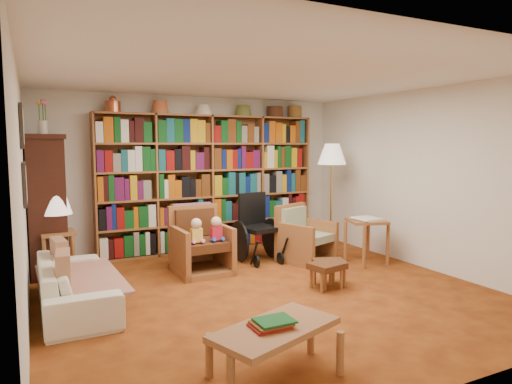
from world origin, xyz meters
TOP-DOWN VIEW (x-y plane):
  - floor at (0.00, 0.00)m, footprint 5.00×5.00m
  - ceiling at (0.00, 0.00)m, footprint 5.00×5.00m
  - wall_back at (0.00, 2.50)m, footprint 5.00×0.00m
  - wall_front at (0.00, -2.50)m, footprint 5.00×0.00m
  - wall_left at (-2.50, 0.00)m, footprint 0.00×5.00m
  - wall_right at (2.50, 0.00)m, footprint 0.00×5.00m
  - bookshelf at (0.20, 2.33)m, footprint 3.60×0.30m
  - curio_cabinet at (-2.25, 2.00)m, footprint 0.50×0.95m
  - framed_pictures at (-2.48, 0.30)m, footprint 0.03×0.52m
  - sofa at (-2.05, 0.41)m, footprint 1.78×0.71m
  - sofa_throw at (-2.00, 0.41)m, footprint 0.86×1.53m
  - cushion_left at (-2.18, 0.76)m, footprint 0.17×0.42m
  - cushion_right at (-2.18, 0.06)m, footprint 0.16×0.42m
  - side_table_lamp at (-2.15, 1.67)m, footprint 0.44×0.44m
  - table_lamp at (-2.15, 1.67)m, footprint 0.38×0.38m
  - armchair_leather at (-0.40, 1.16)m, footprint 0.73×0.78m
  - armchair_sage at (1.19, 1.04)m, footprint 0.91×0.90m
  - wheelchair at (0.57, 1.39)m, footprint 0.58×0.80m
  - floor_lamp at (1.98, 1.45)m, footprint 0.46×0.46m
  - side_table_papers at (1.91, 0.48)m, footprint 0.64×0.64m
  - footstool_a at (0.70, -0.25)m, footprint 0.43×0.39m
  - footstool_b at (0.81, -0.16)m, footprint 0.46×0.43m
  - coffee_table at (-0.84, -1.79)m, footprint 1.09×0.79m

SIDE VIEW (x-z plane):
  - floor at x=0.00m, z-range 0.00..0.00m
  - sofa at x=-2.05m, z-range 0.00..0.52m
  - footstool_a at x=0.70m, z-range 0.10..0.42m
  - footstool_b at x=0.81m, z-range 0.10..0.42m
  - sofa_throw at x=-2.00m, z-range 0.28..0.32m
  - armchair_sage at x=1.19m, z-range -0.10..0.73m
  - coffee_table at x=-0.84m, z-range 0.12..0.56m
  - armchair_leather at x=-0.40m, z-range -0.08..0.83m
  - cushion_left at x=-2.18m, z-range 0.25..0.65m
  - cushion_right at x=-2.18m, z-range 0.24..0.66m
  - side_table_lamp at x=-2.15m, z-range 0.15..0.76m
  - wheelchair at x=0.57m, z-range -0.04..0.96m
  - side_table_papers at x=1.91m, z-range 0.19..0.87m
  - curio_cabinet at x=-2.25m, z-range -0.25..2.15m
  - table_lamp at x=-2.15m, z-range 0.71..1.23m
  - bookshelf at x=0.20m, z-range -0.04..2.38m
  - wall_back at x=0.00m, z-range -1.25..3.75m
  - wall_front at x=0.00m, z-range -1.25..3.75m
  - wall_left at x=-2.50m, z-range -1.25..3.75m
  - wall_right at x=2.50m, z-range -1.25..3.75m
  - floor_lamp at x=1.98m, z-range 0.63..2.37m
  - framed_pictures at x=-2.48m, z-range 1.14..2.11m
  - ceiling at x=0.00m, z-range 2.50..2.50m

